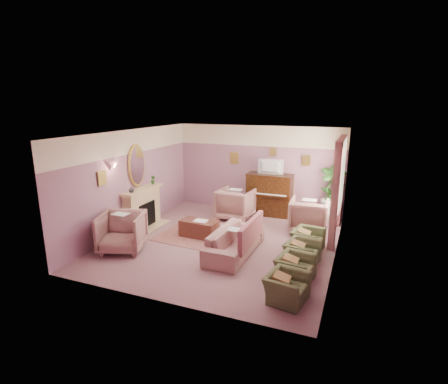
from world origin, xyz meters
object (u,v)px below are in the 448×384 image
at_px(television, 270,166).
at_px(olive_chair_a, 287,283).
at_px(floral_armchair_front, 122,230).
at_px(coffee_table, 199,229).
at_px(olive_chair_b, 295,264).
at_px(olive_chair_c, 302,249).
at_px(floral_armchair_left, 235,202).
at_px(piano, 269,195).
at_px(olive_chair_d, 308,236).
at_px(side_table, 329,211).
at_px(sofa, 235,237).
at_px(floral_armchair_right, 309,214).

distance_m(television, olive_chair_a, 5.15).
bearing_deg(floral_armchair_front, coffee_table, 48.52).
bearing_deg(olive_chair_b, olive_chair_a, -90.00).
bearing_deg(olive_chair_c, coffee_table, 168.31).
bearing_deg(floral_armchair_front, television, 57.26).
distance_m(television, floral_armchair_front, 4.90).
height_order(floral_armchair_front, olive_chair_b, floral_armchair_front).
xyz_separation_m(olive_chair_b, olive_chair_c, (0.00, 0.82, 0.00)).
bearing_deg(floral_armchair_left, piano, 42.29).
distance_m(olive_chair_b, olive_chair_d, 1.64).
distance_m(olive_chair_a, side_table, 4.71).
bearing_deg(olive_chair_c, floral_armchair_left, 136.05).
height_order(olive_chair_a, olive_chair_c, same).
relative_size(piano, floral_armchair_left, 1.34).
bearing_deg(sofa, olive_chair_d, 29.72).
height_order(television, floral_armchair_right, television).
xyz_separation_m(floral_armchair_front, olive_chair_a, (4.17, -0.72, -0.18)).
bearing_deg(sofa, side_table, 59.52).
relative_size(floral_armchair_front, olive_chair_c, 1.34).
height_order(olive_chair_c, olive_chair_d, same).
relative_size(piano, olive_chair_d, 1.79).
bearing_deg(olive_chair_c, olive_chair_d, 90.00).
bearing_deg(side_table, olive_chair_d, -97.00).
distance_m(floral_armchair_right, olive_chair_c, 2.02).
bearing_deg(side_table, floral_armchair_front, -138.12).
distance_m(sofa, floral_armchair_left, 2.59).
bearing_deg(olive_chair_b, coffee_table, 153.61).
height_order(coffee_table, olive_chair_b, olive_chair_b).
xyz_separation_m(piano, olive_chair_b, (1.58, -3.97, -0.31)).
xyz_separation_m(television, floral_armchair_left, (-0.86, -0.74, -1.08)).
bearing_deg(side_table, olive_chair_b, -94.06).
relative_size(coffee_table, olive_chair_c, 1.28).
relative_size(floral_armchair_right, olive_chair_a, 1.34).
distance_m(floral_armchair_front, olive_chair_a, 4.23).
relative_size(television, floral_armchair_front, 0.77).
bearing_deg(olive_chair_b, side_table, 85.94).
bearing_deg(television, floral_armchair_front, -122.74).
height_order(floral_armchair_left, olive_chair_c, floral_armchair_left).
distance_m(piano, floral_armchair_front, 4.82).
height_order(olive_chair_a, olive_chair_b, same).
bearing_deg(olive_chair_d, side_table, 83.00).
height_order(piano, olive_chair_c, piano).
bearing_deg(piano, floral_armchair_left, -137.71).
distance_m(piano, side_table, 1.89).
bearing_deg(sofa, floral_armchair_front, -161.98).
height_order(floral_armchair_front, olive_chair_d, floral_armchair_front).
relative_size(olive_chair_b, olive_chair_d, 1.00).
bearing_deg(floral_armchair_right, olive_chair_d, -81.71).
bearing_deg(piano, floral_armchair_front, -122.42).
relative_size(floral_armchair_right, olive_chair_c, 1.34).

